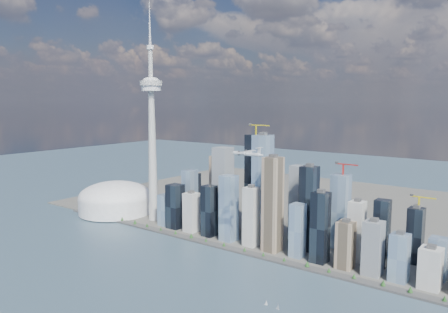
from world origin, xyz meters
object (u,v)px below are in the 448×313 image
Objects in this scene: sailboat_east at (278,307)px; dome_stadium at (115,199)px; airplane at (247,153)px; needle_tower at (152,131)px; sailboat_west at (266,303)px.

dome_stadium is at bearing -174.15° from sailboat_east.
airplane is 273.95m from sailboat_east.
airplane reaches higher than dome_stadium.
sailboat_east is (644.77, -220.38, -36.37)m from dome_stadium.
needle_tower is 241.40m from dome_stadium.
sailboat_east is at bearing -24.53° from needle_tower.
dome_stadium is 661.79m from sailboat_west.
sailboat_west is 0.91× the size of sailboat_east.
needle_tower is 583.50m from sailboat_west.
needle_tower is at bearing 155.76° from sailboat_west.
needle_tower is at bearing 4.09° from dome_stadium.
sailboat_west is (483.35, -229.21, -233.04)m from needle_tower.
sailboat_west is at bearing -158.42° from sailboat_east.
airplane is at bearing -17.85° from needle_tower.
needle_tower is 57.50× the size of sailboat_east.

